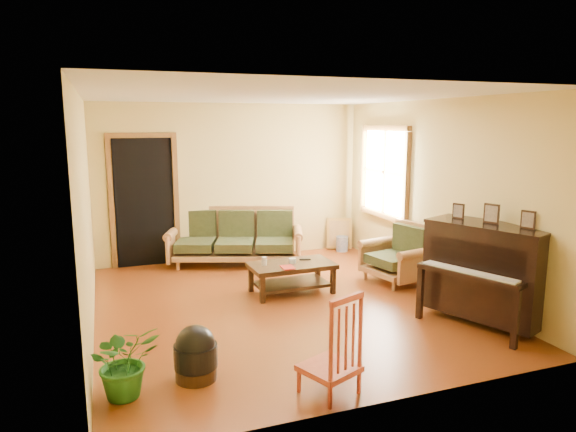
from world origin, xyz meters
name	(u,v)px	position (x,y,z in m)	size (l,w,h in m)	color
floor	(282,304)	(0.00, 0.00, 0.00)	(5.00, 5.00, 0.00)	#5A240B
doorway	(144,203)	(-1.45, 2.48, 1.02)	(1.08, 0.16, 2.05)	black
window	(384,172)	(2.21, 1.30, 1.50)	(0.12, 1.36, 1.46)	white
sofa	(235,237)	(-0.09, 2.02, 0.45)	(2.12, 0.89, 0.91)	#9B6639
coffee_table	(292,278)	(0.28, 0.38, 0.21)	(1.13, 0.62, 0.41)	black
armchair	(395,253)	(1.85, 0.32, 0.43)	(0.82, 0.86, 0.86)	#9B6639
piano	(485,274)	(1.99, -1.37, 0.58)	(0.78, 1.32, 1.16)	black
footstool	(196,359)	(-1.37, -1.57, 0.19)	(0.39, 0.39, 0.37)	black
red_chair	(329,343)	(-0.34, -2.20, 0.45)	(0.42, 0.46, 0.91)	maroon
leaning_frame	(339,233)	(1.94, 2.36, 0.30)	(0.45, 0.10, 0.60)	gold
ceramic_crock	(342,244)	(1.93, 2.22, 0.13)	(0.22, 0.22, 0.27)	#2E488C
potted_plant	(125,361)	(-1.98, -1.66, 0.32)	(0.57, 0.50, 0.64)	#205D1A
book	(282,268)	(0.06, 0.17, 0.42)	(0.16, 0.22, 0.02)	#9F1E15
candle	(264,261)	(-0.10, 0.42, 0.47)	(0.07, 0.07, 0.11)	silver
glass_jar	(292,261)	(0.30, 0.40, 0.44)	(0.09, 0.09, 0.06)	silver
remote	(305,259)	(0.51, 0.48, 0.42)	(0.16, 0.04, 0.02)	black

